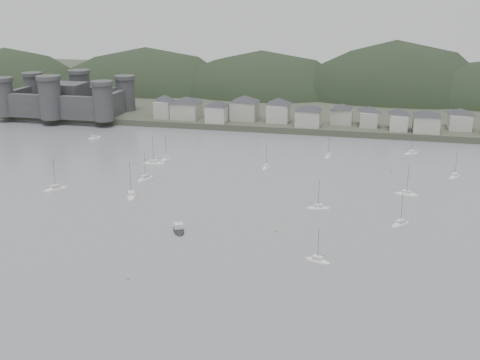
# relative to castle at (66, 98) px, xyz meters

# --- Properties ---
(ground) EXTENTS (900.00, 900.00, 0.00)m
(ground) POSITION_rel_castle_xyz_m (120.00, -179.80, -10.96)
(ground) COLOR slate
(ground) RESTS_ON ground
(far_shore_land) EXTENTS (900.00, 250.00, 3.00)m
(far_shore_land) POSITION_rel_castle_xyz_m (120.00, 115.20, -9.46)
(far_shore_land) COLOR #383D2D
(far_shore_land) RESTS_ON ground
(forested_ridge) EXTENTS (851.55, 103.94, 102.57)m
(forested_ridge) POSITION_rel_castle_xyz_m (124.83, 89.60, -22.25)
(forested_ridge) COLOR black
(forested_ridge) RESTS_ON ground
(castle) EXTENTS (66.00, 43.00, 20.00)m
(castle) POSITION_rel_castle_xyz_m (0.00, 0.00, 0.00)
(castle) COLOR #37373A
(castle) RESTS_ON far_shore_land
(waterfront_town) EXTENTS (451.48, 28.46, 12.92)m
(waterfront_town) POSITION_rel_castle_xyz_m (170.59, 3.54, -2.30)
(waterfront_town) COLOR #A29F94
(waterfront_town) RESTS_ON far_shore_land
(sailboat_lead) EXTENTS (3.47, 8.08, 10.71)m
(sailboat_lead) POSITION_rel_castle_xyz_m (79.73, -65.61, -10.79)
(sailboat_lead) COLOR silver
(sailboat_lead) RESTS_ON ground
(moored_fleet) EXTENTS (257.69, 173.31, 12.74)m
(moored_fleet) POSITION_rel_castle_xyz_m (117.58, -110.38, -10.79)
(moored_fleet) COLOR silver
(moored_fleet) RESTS_ON ground
(motor_launch_far) EXTENTS (6.46, 9.10, 4.04)m
(motor_launch_far) POSITION_rel_castle_xyz_m (109.66, -137.76, -10.68)
(motor_launch_far) COLOR black
(motor_launch_far) RESTS_ON ground
(mooring_buoys) EXTENTS (143.14, 150.01, 0.70)m
(mooring_buoys) POSITION_rel_castle_xyz_m (139.84, -120.81, -10.81)
(mooring_buoys) COLOR #C98043
(mooring_buoys) RESTS_ON ground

